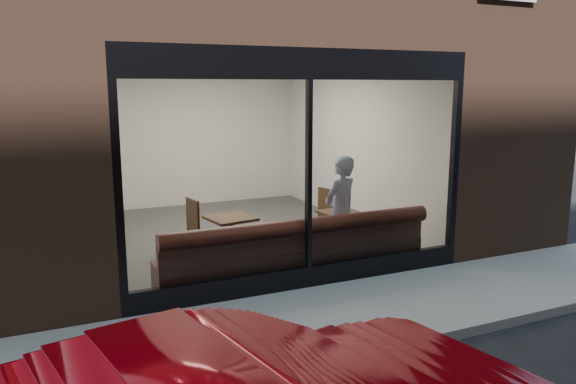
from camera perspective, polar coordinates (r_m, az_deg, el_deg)
name	(u,v)px	position (r m, az deg, el deg)	size (l,w,h in m)	color
ground	(395,350)	(6.22, 10.86, -15.45)	(120.00, 120.00, 0.00)	black
sidewalk_near	(347,314)	(6.97, 5.99, -12.25)	(40.00, 2.00, 0.01)	gray
kerb_near	(398,346)	(6.15, 11.16, -15.12)	(40.00, 0.10, 0.12)	gray
host_building_pier_left	(7,143)	(12.56, -26.66, 4.49)	(2.50, 12.00, 3.20)	brown
host_building_pier_right	(335,130)	(14.40, 4.80, 6.25)	(2.50, 12.00, 3.20)	brown
host_building_backfill	(162,127)	(15.89, -12.67, 6.45)	(5.00, 6.00, 3.20)	brown
cafe_floor	(236,235)	(10.42, -5.29, -4.33)	(6.00, 6.00, 0.00)	#2D2D30
cafe_ceiling	(233,58)	(10.07, -5.61, 13.36)	(6.00, 6.00, 0.00)	white
cafe_wall_back	(191,136)	(12.97, -9.84, 5.64)	(5.00, 5.00, 0.00)	silver
cafe_wall_left	(88,157)	(9.60, -19.64, 3.41)	(6.00, 6.00, 0.00)	silver
cafe_wall_right	(354,143)	(11.19, 6.72, 4.92)	(6.00, 6.00, 0.00)	silver
storefront_kick	(308,277)	(7.78, 2.03, -8.58)	(5.00, 0.10, 0.30)	black
storefront_header	(309,64)	(7.34, 2.19, 12.90)	(5.00, 0.10, 0.40)	black
storefront_mullion	(309,176)	(7.43, 2.11, 1.66)	(0.06, 0.10, 2.50)	black
storefront_glass	(310,176)	(7.41, 2.21, 1.63)	(4.80, 4.80, 0.00)	white
banquette	(295,263)	(8.09, 0.76, -7.23)	(4.00, 0.55, 0.45)	#3E1B16
person	(340,212)	(8.46, 5.35, -2.05)	(0.62, 0.41, 1.71)	#97A7C8
cafe_table_left	(231,218)	(8.58, -5.86, -2.67)	(0.65, 0.65, 0.04)	#312113
cafe_table_right	(340,213)	(8.94, 5.30, -2.11)	(0.57, 0.57, 0.04)	#312113
cafe_chair_left	(183,244)	(9.15, -10.65, -5.18)	(0.44, 0.44, 0.04)	#312113
cafe_chair_right	(320,230)	(9.86, 3.31, -3.85)	(0.46, 0.46, 0.04)	#312113
wall_poster	(92,152)	(9.41, -19.32, 3.89)	(0.02, 0.65, 0.86)	white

